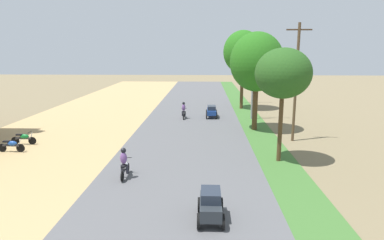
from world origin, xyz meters
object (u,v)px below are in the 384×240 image
at_px(car_hatchback_charcoal, 211,204).
at_px(motorbike_ahead_third, 124,164).
at_px(parked_motorbike_seventh, 24,138).
at_px(median_tree_second, 257,62).
at_px(utility_pole_near, 296,81).
at_px(streetlamp_near, 253,77).
at_px(motorbike_ahead_fourth, 184,111).
at_px(parked_motorbike_sixth, 11,145).
at_px(car_sedan_blue, 212,111).
at_px(median_tree_third, 243,52).
at_px(streetlamp_mid, 242,69).
at_px(median_tree_nearest, 283,74).

distance_m(car_hatchback_charcoal, motorbike_ahead_third, 6.21).
bearing_deg(parked_motorbike_seventh, median_tree_second, 17.27).
height_order(utility_pole_near, motorbike_ahead_third, utility_pole_near).
relative_size(parked_motorbike_seventh, motorbike_ahead_third, 1.00).
bearing_deg(streetlamp_near, car_hatchback_charcoal, -102.04).
xyz_separation_m(utility_pole_near, motorbike_ahead_fourth, (-8.68, 7.65, -3.63)).
distance_m(parked_motorbike_sixth, median_tree_second, 19.12).
xyz_separation_m(parked_motorbike_seventh, car_sedan_blue, (13.57, 10.31, 0.19)).
relative_size(utility_pole_near, motorbike_ahead_fourth, 4.78).
height_order(median_tree_third, motorbike_ahead_fourth, median_tree_third).
relative_size(median_tree_second, motorbike_ahead_third, 4.50).
bearing_deg(motorbike_ahead_fourth, streetlamp_mid, 56.56).
distance_m(motorbike_ahead_third, motorbike_ahead_fourth, 15.86).
bearing_deg(car_sedan_blue, utility_pole_near, -54.46).
height_order(streetlamp_mid, car_hatchback_charcoal, streetlamp_mid).
xyz_separation_m(parked_motorbike_seventh, streetlamp_mid, (17.45, 19.68, 3.81)).
height_order(parked_motorbike_sixth, streetlamp_near, streetlamp_near).
distance_m(parked_motorbike_seventh, motorbike_ahead_third, 10.61).
bearing_deg(parked_motorbike_seventh, motorbike_ahead_third, -34.88).
xyz_separation_m(motorbike_ahead_third, motorbike_ahead_fourth, (2.13, 15.72, 0.00)).
relative_size(parked_motorbike_seventh, median_tree_third, 0.20).
bearing_deg(parked_motorbike_sixth, motorbike_ahead_fourth, 47.00).
bearing_deg(car_sedan_blue, median_tree_third, 57.11).
height_order(parked_motorbike_seventh, streetlamp_mid, streetlamp_mid).
height_order(median_tree_second, streetlamp_mid, median_tree_second).
bearing_deg(streetlamp_mid, median_tree_second, -91.35).
relative_size(median_tree_second, car_sedan_blue, 3.59).
bearing_deg(utility_pole_near, median_tree_nearest, -112.97).
height_order(streetlamp_mid, car_sedan_blue, streetlamp_mid).
xyz_separation_m(streetlamp_near, utility_pole_near, (2.05, -7.76, 0.30)).
distance_m(streetlamp_mid, car_sedan_blue, 10.77).
distance_m(median_tree_second, utility_pole_near, 4.27).
xyz_separation_m(parked_motorbike_seventh, utility_pole_near, (19.51, 2.00, 3.93)).
relative_size(median_tree_nearest, streetlamp_mid, 0.91).
bearing_deg(parked_motorbike_seventh, streetlamp_near, 29.22).
height_order(motorbike_ahead_third, motorbike_ahead_fourth, same).
bearing_deg(median_tree_nearest, utility_pole_near, 67.03).
bearing_deg(median_tree_third, median_tree_nearest, -88.98).
distance_m(parked_motorbike_seventh, streetlamp_near, 20.32).
xyz_separation_m(median_tree_nearest, car_sedan_blue, (-3.86, 13.21, -4.60)).
relative_size(streetlamp_mid, motorbike_ahead_third, 4.13).
distance_m(parked_motorbike_sixth, motorbike_ahead_third, 9.56).
xyz_separation_m(median_tree_nearest, streetlamp_near, (0.02, 12.65, -1.16)).
bearing_deg(parked_motorbike_sixth, parked_motorbike_seventh, 94.45).
bearing_deg(streetlamp_near, utility_pole_near, -75.17).
distance_m(median_tree_nearest, car_sedan_blue, 14.51).
relative_size(parked_motorbike_seventh, car_hatchback_charcoal, 0.90).
bearing_deg(motorbike_ahead_third, median_tree_third, 68.95).
relative_size(streetlamp_mid, car_hatchback_charcoal, 3.71).
bearing_deg(streetlamp_near, median_tree_nearest, -90.10).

